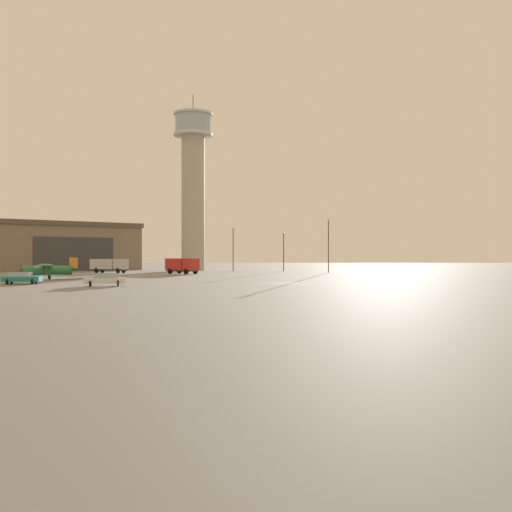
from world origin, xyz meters
TOP-DOWN VIEW (x-y plane):
  - ground_plane at (0.00, 0.00)m, footprint 400.00×400.00m
  - control_tower at (-18.86, 59.16)m, footprint 8.48×8.48m
  - hangar at (-48.25, 60.03)m, footprint 35.21×32.90m
  - airplane_green at (-31.89, 9.79)m, footprint 7.73×9.71m
  - truck_box_silver at (-31.57, 38.32)m, footprint 7.10×4.16m
  - truck_box_red at (-17.46, 34.03)m, footprint 6.40×5.75m
  - car_teal at (-29.77, -3.75)m, footprint 4.29×2.72m
  - car_white at (-19.15, -7.82)m, footprint 4.52×2.87m
  - light_post_west at (9.10, 42.81)m, footprint 0.44×0.44m
  - light_post_east at (-9.68, 53.04)m, footprint 0.44×0.44m
  - light_post_north at (0.82, 53.90)m, footprint 0.44×0.44m

SIDE VIEW (x-z plane):
  - ground_plane at x=0.00m, z-range 0.00..0.00m
  - car_white at x=-19.15m, z-range 0.05..1.42m
  - car_teal at x=-29.77m, z-range 0.05..1.42m
  - airplane_green at x=-31.89m, z-range -0.10..2.87m
  - truck_box_silver at x=-31.57m, z-range 0.23..2.82m
  - truck_box_red at x=-17.46m, z-range 0.23..2.96m
  - light_post_north at x=0.82m, z-range 0.82..9.05m
  - hangar at x=-48.25m, z-range 0.02..10.52m
  - light_post_east at x=-9.68m, z-range 0.84..9.91m
  - light_post_west at x=9.10m, z-range 0.86..11.14m
  - control_tower at x=-18.86m, z-range 0.61..39.07m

